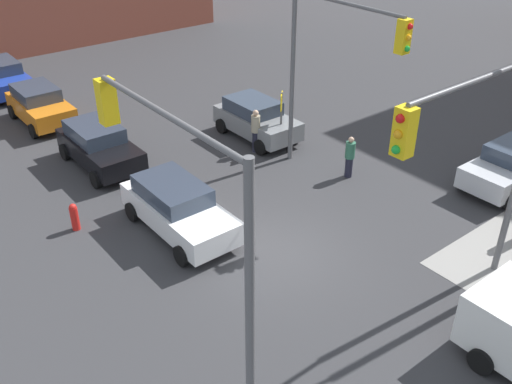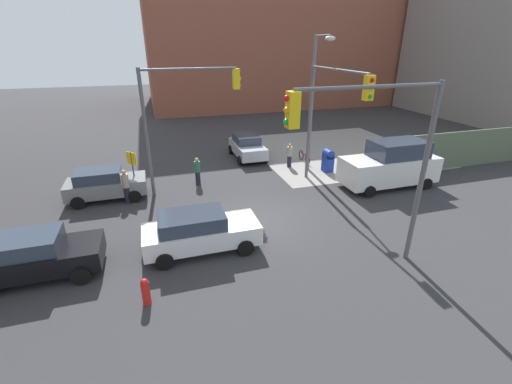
{
  "view_description": "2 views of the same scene",
  "coord_description": "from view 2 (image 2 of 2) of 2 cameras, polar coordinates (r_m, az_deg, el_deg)",
  "views": [
    {
      "loc": [
        10.49,
        -9.12,
        10.37
      ],
      "look_at": [
        -0.92,
        -0.06,
        1.75
      ],
      "focal_mm": 40.0,
      "sensor_mm": 36.0,
      "label": 1
    },
    {
      "loc": [
        -4.23,
        -13.31,
        7.55
      ],
      "look_at": [
        -0.15,
        -0.14,
        1.52
      ],
      "focal_mm": 24.0,
      "sensor_mm": 36.0,
      "label": 2
    }
  ],
  "objects": [
    {
      "name": "coupe_gray",
      "position": [
        19.38,
        -23.88,
        1.26
      ],
      "size": [
        3.92,
        2.02,
        1.62
      ],
      "color": "slate",
      "rests_on": "ground"
    },
    {
      "name": "traffic_signal_ne_corner",
      "position": [
        18.17,
        12.14,
        13.9
      ],
      "size": [
        0.36,
        5.63,
        6.5
      ],
      "color": "#59595B",
      "rests_on": "ground"
    },
    {
      "name": "construction_fence",
      "position": [
        27.27,
        33.44,
        6.24
      ],
      "size": [
        17.04,
        0.12,
        2.4
      ],
      "primitive_type": "cube",
      "color": "#56664C",
      "rests_on": "ground"
    },
    {
      "name": "sedan_silver",
      "position": [
        24.36,
        -1.48,
        7.63
      ],
      "size": [
        2.02,
        3.99,
        1.62
      ],
      "color": "#B7BABF",
      "rests_on": "ground"
    },
    {
      "name": "warning_sign_two_way",
      "position": [
        19.07,
        -19.88,
        4.13
      ],
      "size": [
        0.48,
        0.48,
        2.4
      ],
      "color": "#4C4C4C",
      "rests_on": "ground"
    },
    {
      "name": "coupe_white",
      "position": [
        13.54,
        -9.42,
        -6.4
      ],
      "size": [
        4.46,
        2.02,
        1.62
      ],
      "color": "white",
      "rests_on": "ground"
    },
    {
      "name": "pedestrian_crossing",
      "position": [
        19.82,
        -9.73,
        3.48
      ],
      "size": [
        0.36,
        0.36,
        1.62
      ],
      "rotation": [
        0.0,
        0.0,
        0.38
      ],
      "color": "#2D664C",
      "rests_on": "ground"
    },
    {
      "name": "smokestack",
      "position": [
        54.27,
        21.73,
        23.77
      ],
      "size": [
        1.8,
        1.8,
        18.2
      ],
      "primitive_type": "cylinder",
      "color": "brown",
      "rests_on": "ground"
    },
    {
      "name": "traffic_signal_se_corner",
      "position": [
        11.46,
        19.59,
        7.45
      ],
      "size": [
        5.3,
        0.36,
        6.5
      ],
      "color": "#59595B",
      "rests_on": "ground"
    },
    {
      "name": "mailbox_blue",
      "position": [
        22.14,
        11.9,
        5.26
      ],
      "size": [
        0.56,
        0.64,
        1.43
      ],
      "color": "navy",
      "rests_on": "ground"
    },
    {
      "name": "pedestrian_walking_north",
      "position": [
        22.56,
        5.61,
        6.14
      ],
      "size": [
        0.36,
        0.36,
        1.58
      ],
      "rotation": [
        0.0,
        0.0,
        4.83
      ],
      "color": "#9E937A",
      "rests_on": "ground"
    },
    {
      "name": "street_lamp_corner",
      "position": [
        21.15,
        9.63,
        15.57
      ],
      "size": [
        0.75,
        2.65,
        8.0
      ],
      "color": "slate",
      "rests_on": "ground"
    },
    {
      "name": "traffic_signal_nw_corner",
      "position": [
        18.13,
        -12.1,
        13.78
      ],
      "size": [
        5.08,
        0.36,
        6.5
      ],
      "color": "#59595B",
      "rests_on": "ground"
    },
    {
      "name": "van_white_delivery",
      "position": [
        20.65,
        21.55,
        4.26
      ],
      "size": [
        5.4,
        2.32,
        2.62
      ],
      "color": "white",
      "rests_on": "ground"
    },
    {
      "name": "ground_plane",
      "position": [
        15.88,
        0.38,
        -4.76
      ],
      "size": [
        120.0,
        120.0,
        0.0
      ],
      "primitive_type": "plane",
      "color": "#333335"
    },
    {
      "name": "sidewalk_corner",
      "position": [
        27.02,
        13.01,
        6.8
      ],
      "size": [
        12.0,
        12.0,
        0.01
      ],
      "primitive_type": "cube",
      "color": "gray",
      "rests_on": "ground"
    },
    {
      "name": "bicycle_leaning_on_fence",
      "position": [
        23.86,
        8.05,
        5.82
      ],
      "size": [
        0.05,
        1.75,
        0.97
      ],
      "color": "black",
      "rests_on": "ground"
    },
    {
      "name": "pedestrian_waiting",
      "position": [
        18.41,
        -20.88,
        0.96
      ],
      "size": [
        0.36,
        0.36,
        1.79
      ],
      "rotation": [
        0.0,
        0.0,
        3.83
      ],
      "color": "#9E937A",
      "rests_on": "ground"
    },
    {
      "name": "fire_hydrant",
      "position": [
        11.56,
        -17.93,
        -15.43
      ],
      "size": [
        0.26,
        0.26,
        0.94
      ],
      "color": "red",
      "rests_on": "ground"
    },
    {
      "name": "hatchback_black",
      "position": [
        14.17,
        -33.03,
        -8.88
      ],
      "size": [
        4.18,
        2.02,
        1.62
      ],
      "color": "black",
      "rests_on": "ground"
    },
    {
      "name": "building_warehouse_north",
      "position": [
        50.14,
        2.26,
        25.32
      ],
      "size": [
        32.0,
        18.0,
        18.09
      ],
      "color": "#93513D",
      "rests_on": "ground"
    }
  ]
}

